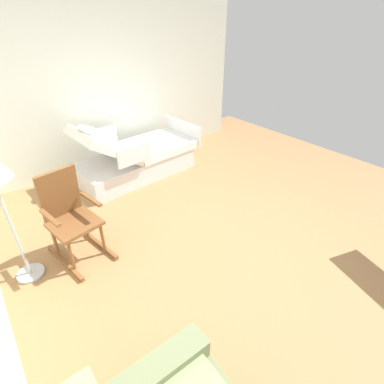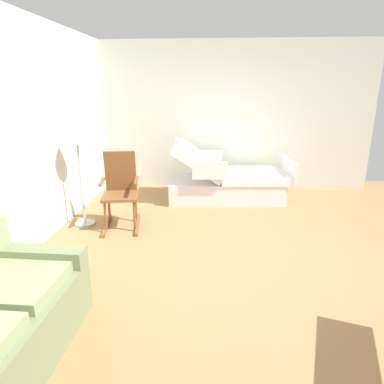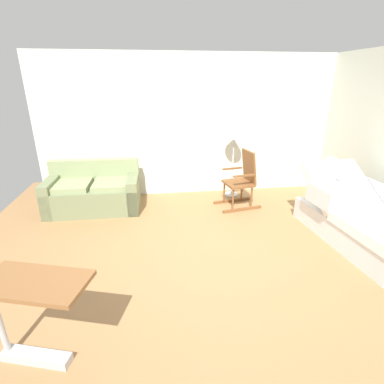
# 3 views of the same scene
# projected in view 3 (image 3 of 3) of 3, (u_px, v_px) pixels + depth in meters

# --- Properties ---
(ground_plane) EXTENTS (7.05, 7.05, 0.00)m
(ground_plane) POSITION_uv_depth(u_px,v_px,m) (217.00, 257.00, 3.91)
(ground_plane) COLOR #9E7247
(back_wall) EXTENTS (5.84, 0.10, 2.70)m
(back_wall) POSITION_uv_depth(u_px,v_px,m) (191.00, 127.00, 5.72)
(back_wall) COLOR silver
(back_wall) RESTS_ON ground
(hospital_bed) EXTENTS (1.12, 2.12, 1.12)m
(hospital_bed) POSITION_uv_depth(u_px,v_px,m) (360.00, 222.00, 4.17)
(hospital_bed) COLOR silver
(hospital_bed) RESTS_ON ground
(couch) EXTENTS (1.62, 0.88, 0.85)m
(couch) POSITION_uv_depth(u_px,v_px,m) (94.00, 193.00, 5.26)
(couch) COLOR #737D57
(couch) RESTS_ON ground
(rocking_chair) EXTENTS (0.83, 0.60, 1.05)m
(rocking_chair) POSITION_uv_depth(u_px,v_px,m) (242.00, 180.00, 5.32)
(rocking_chair) COLOR brown
(rocking_chair) RESTS_ON ground
(floor_lamp) EXTENTS (0.34, 0.34, 1.48)m
(floor_lamp) POSITION_uv_depth(u_px,v_px,m) (234.00, 135.00, 5.55)
(floor_lamp) COLOR #B2B5BA
(floor_lamp) RESTS_ON ground
(overbed_table) EXTENTS (0.88, 0.62, 0.84)m
(overbed_table) POSITION_uv_depth(u_px,v_px,m) (31.00, 312.00, 2.27)
(overbed_table) COLOR #B2B5BA
(overbed_table) RESTS_ON ground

